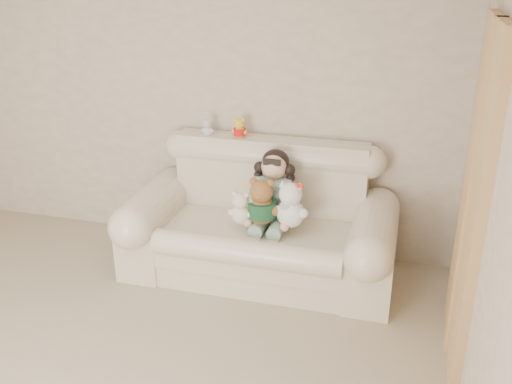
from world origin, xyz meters
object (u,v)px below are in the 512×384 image
object	(u,v)px
seated_child	(274,188)
cream_teddy	(241,205)
white_cat	(291,200)
sofa	(259,215)
brown_teddy	(262,197)

from	to	relation	value
seated_child	cream_teddy	xyz separation A→B (m)	(-0.20, -0.23, -0.07)
seated_child	white_cat	xyz separation A→B (m)	(0.17, -0.18, -0.01)
seated_child	cream_teddy	bearing A→B (deg)	-130.69
sofa	white_cat	xyz separation A→B (m)	(0.26, -0.10, 0.20)
white_cat	brown_teddy	bearing A→B (deg)	-170.66
seated_child	sofa	bearing A→B (deg)	-139.56
cream_teddy	sofa	bearing A→B (deg)	69.75
sofa	cream_teddy	distance (m)	0.23
sofa	cream_teddy	world-z (taller)	sofa
sofa	white_cat	size ratio (longest dim) A/B	4.90
seated_child	brown_teddy	bearing A→B (deg)	-103.50
seated_child	white_cat	size ratio (longest dim) A/B	1.43
white_cat	cream_teddy	xyz separation A→B (m)	(-0.37, -0.05, -0.06)
brown_teddy	cream_teddy	xyz separation A→B (m)	(-0.15, -0.04, -0.06)
brown_teddy	seated_child	bearing A→B (deg)	52.84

